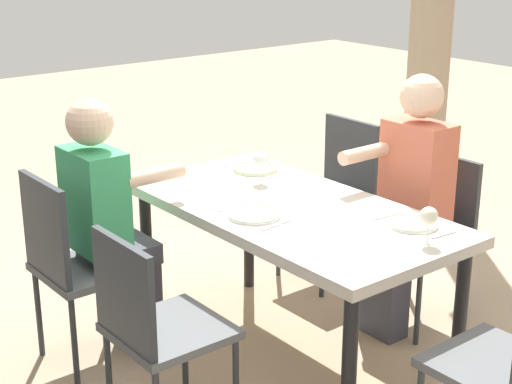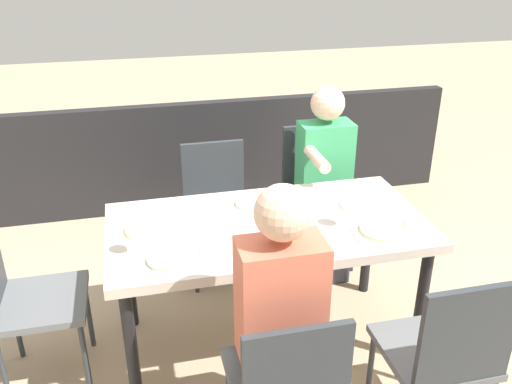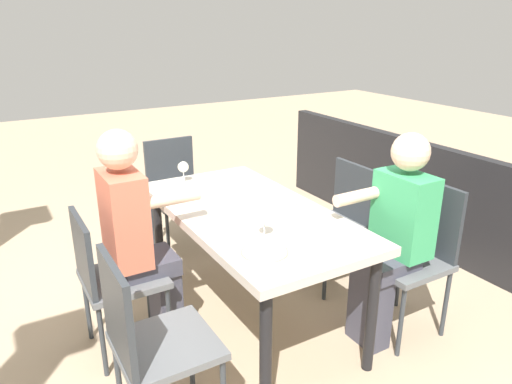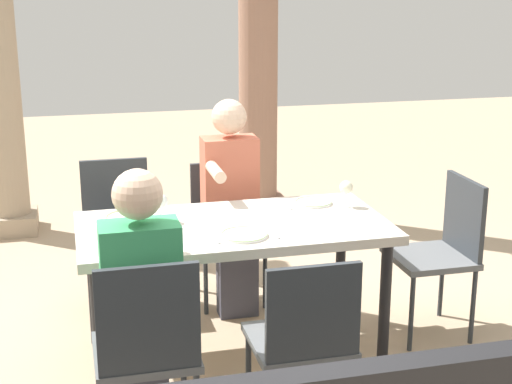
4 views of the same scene
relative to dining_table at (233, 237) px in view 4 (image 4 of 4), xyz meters
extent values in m
plane|color=tan|center=(0.00, 0.00, -0.70)|extent=(16.00, 16.00, 0.00)
cube|color=beige|center=(0.00, 0.00, 0.05)|extent=(1.64, 0.83, 0.05)
cylinder|color=black|center=(-0.74, 0.34, -0.34)|extent=(0.06, 0.06, 0.72)
cylinder|color=black|center=(0.74, 0.34, -0.34)|extent=(0.06, 0.06, 0.72)
cylinder|color=black|center=(-0.74, -0.34, -0.34)|extent=(0.06, 0.06, 0.72)
cylinder|color=black|center=(0.74, -0.34, -0.34)|extent=(0.06, 0.06, 0.72)
cube|color=#5B5E61|center=(-0.56, 0.76, -0.24)|extent=(0.44, 0.44, 0.04)
cube|color=#2D3338|center=(-0.56, 0.96, 0.00)|extent=(0.42, 0.03, 0.47)
cylinder|color=#2D3338|center=(-0.75, 0.57, -0.48)|extent=(0.03, 0.03, 0.44)
cylinder|color=#2D3338|center=(-0.37, 0.57, -0.48)|extent=(0.03, 0.03, 0.44)
cylinder|color=#2D3338|center=(-0.75, 0.95, -0.48)|extent=(0.03, 0.03, 0.44)
cylinder|color=#2D3338|center=(-0.37, 0.95, -0.48)|extent=(0.03, 0.03, 0.44)
cube|color=#5B5E61|center=(-0.56, -0.76, -0.23)|extent=(0.44, 0.44, 0.04)
cube|color=#2D3338|center=(-0.56, -0.96, 0.01)|extent=(0.42, 0.03, 0.48)
cylinder|color=#2D3338|center=(-0.37, -0.57, -0.47)|extent=(0.03, 0.03, 0.45)
cube|color=#5B5E61|center=(0.14, 0.76, -0.24)|extent=(0.44, 0.44, 0.04)
cube|color=#2D3338|center=(0.14, 0.96, -0.03)|extent=(0.42, 0.03, 0.42)
cylinder|color=#2D3338|center=(-0.05, 0.57, -0.48)|extent=(0.03, 0.03, 0.44)
cylinder|color=#2D3338|center=(0.33, 0.57, -0.48)|extent=(0.03, 0.03, 0.44)
cylinder|color=#2D3338|center=(-0.05, 0.95, -0.48)|extent=(0.03, 0.03, 0.44)
cylinder|color=#2D3338|center=(0.33, 0.95, -0.48)|extent=(0.03, 0.03, 0.44)
cube|color=#5B5E61|center=(0.14, -0.76, -0.26)|extent=(0.44, 0.44, 0.04)
cube|color=#2D3338|center=(0.14, -0.96, -0.04)|extent=(0.42, 0.03, 0.44)
cylinder|color=#2D3338|center=(0.33, -0.57, -0.49)|extent=(0.03, 0.03, 0.42)
cylinder|color=#2D3338|center=(-0.05, -0.57, -0.49)|extent=(0.03, 0.03, 0.42)
cube|color=#5B5E61|center=(1.16, 0.00, -0.23)|extent=(0.44, 0.44, 0.04)
cube|color=#2D3338|center=(1.36, 0.00, 0.00)|extent=(0.03, 0.42, 0.46)
cylinder|color=#2D3338|center=(0.97, 0.19, -0.47)|extent=(0.03, 0.03, 0.45)
cylinder|color=#2D3338|center=(0.97, -0.19, -0.47)|extent=(0.03, 0.03, 0.45)
cylinder|color=#2D3338|center=(1.35, 0.19, -0.47)|extent=(0.03, 0.03, 0.45)
cylinder|color=#2D3338|center=(1.35, -0.19, -0.47)|extent=(0.03, 0.03, 0.45)
cube|color=#3F3F4C|center=(-0.56, -0.50, -0.47)|extent=(0.24, 0.14, 0.46)
cube|color=#3F3F4C|center=(-0.56, -0.59, -0.19)|extent=(0.28, 0.32, 0.10)
cube|color=#389E60|center=(-0.56, -0.70, 0.10)|extent=(0.34, 0.20, 0.48)
sphere|color=beige|center=(-0.56, -0.70, 0.47)|extent=(0.21, 0.21, 0.21)
cylinder|color=beige|center=(-0.42, -0.46, 0.21)|extent=(0.07, 0.30, 0.07)
cube|color=#3F3F4C|center=(0.14, 0.52, -0.47)|extent=(0.24, 0.14, 0.46)
cube|color=#3F3F4C|center=(0.14, 0.61, -0.19)|extent=(0.28, 0.32, 0.10)
cube|color=#CC664C|center=(0.14, 0.72, 0.13)|extent=(0.34, 0.20, 0.53)
sphere|color=beige|center=(0.14, 0.72, 0.52)|extent=(0.22, 0.22, 0.22)
cylinder|color=beige|center=(0.00, 0.48, 0.24)|extent=(0.07, 0.30, 0.07)
cube|color=tan|center=(-1.32, 2.54, -0.62)|extent=(0.42, 0.42, 0.16)
cube|color=#936B56|center=(0.78, 2.54, -0.62)|extent=(0.43, 0.43, 0.16)
cylinder|color=#936B56|center=(0.78, 2.54, 0.85)|extent=(0.33, 0.33, 2.77)
cylinder|color=silver|center=(-0.54, 0.22, 0.08)|extent=(0.23, 0.23, 0.01)
torus|color=#A0BE77|center=(-0.54, 0.22, 0.09)|extent=(0.24, 0.24, 0.01)
cylinder|color=white|center=(-0.37, 0.12, 0.08)|extent=(0.06, 0.06, 0.00)
cylinder|color=white|center=(-0.37, 0.12, 0.12)|extent=(0.01, 0.01, 0.08)
sphere|color=white|center=(-0.37, 0.12, 0.19)|extent=(0.08, 0.08, 0.08)
cube|color=silver|center=(-0.69, 0.22, 0.08)|extent=(0.02, 0.17, 0.01)
cube|color=silver|center=(-0.39, 0.22, 0.08)|extent=(0.02, 0.17, 0.01)
cylinder|color=white|center=(0.01, -0.22, 0.08)|extent=(0.24, 0.24, 0.01)
torus|color=#A9CD91|center=(0.01, -0.22, 0.09)|extent=(0.24, 0.24, 0.01)
cube|color=silver|center=(-0.14, -0.22, 0.08)|extent=(0.02, 0.17, 0.01)
cube|color=silver|center=(0.16, -0.22, 0.08)|extent=(0.03, 0.17, 0.01)
cylinder|color=white|center=(0.53, 0.24, 0.08)|extent=(0.21, 0.21, 0.01)
torus|color=#A9CD91|center=(0.53, 0.24, 0.09)|extent=(0.21, 0.21, 0.01)
cylinder|color=white|center=(0.69, 0.14, 0.08)|extent=(0.06, 0.06, 0.00)
cylinder|color=white|center=(0.69, 0.14, 0.12)|extent=(0.01, 0.01, 0.08)
sphere|color=#F2EFCC|center=(0.69, 0.14, 0.19)|extent=(0.08, 0.08, 0.08)
cube|color=silver|center=(0.38, 0.24, 0.08)|extent=(0.03, 0.17, 0.01)
cube|color=silver|center=(0.68, 0.24, 0.08)|extent=(0.03, 0.17, 0.01)
camera|label=1|loc=(2.63, -2.30, 1.31)|focal=56.33mm
camera|label=2|loc=(0.64, 2.42, 1.45)|focal=38.72mm
camera|label=3|loc=(-2.32, 1.32, 1.16)|focal=33.48mm
camera|label=4|loc=(-0.82, -3.77, 1.35)|focal=53.58mm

